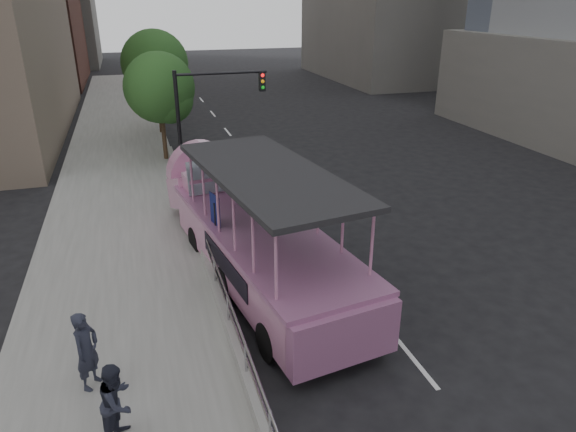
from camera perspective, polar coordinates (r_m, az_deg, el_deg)
name	(u,v)px	position (r m, az deg, el deg)	size (l,w,h in m)	color
ground	(343,321)	(14.28, 6.18, -11.49)	(160.00, 160.00, 0.00)	black
sidewalk	(120,207)	(22.22, -18.12, 0.99)	(5.50, 80.00, 0.30)	#A5A59F
kerb_wall	(216,286)	(14.93, -8.01, -7.74)	(0.24, 30.00, 0.36)	#A3A49E
guardrail	(215,266)	(14.60, -8.16, -5.50)	(0.07, 22.00, 0.71)	#ACACB0
duck_boat	(249,229)	(16.08, -4.36, -1.49)	(4.41, 11.67, 3.78)	black
car	(285,165)	(24.85, -0.33, 5.64)	(1.49, 3.70, 1.26)	white
pedestrian_near	(87,351)	(11.98, -21.46, -13.74)	(0.66, 0.44, 1.82)	#272A39
pedestrian_mid	(117,402)	(10.65, -18.44, -19.01)	(0.82, 0.63, 1.68)	#272A39
parking_sign	(216,229)	(15.23, -7.97, -1.46)	(0.19, 0.64, 2.90)	black
traffic_signal	(204,108)	(23.89, -9.27, 11.74)	(4.20, 0.32, 5.20)	black
street_tree_near	(162,91)	(27.05, -13.85, 13.38)	(3.52, 3.52, 5.72)	#382619
street_tree_far	(157,66)	(32.93, -14.36, 15.82)	(3.97, 3.97, 6.45)	#382619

